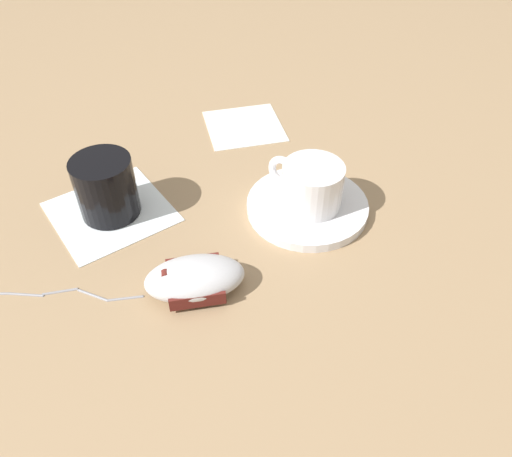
{
  "coord_description": "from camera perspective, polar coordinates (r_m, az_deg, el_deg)",
  "views": [
    {
      "loc": [
        -0.42,
        0.25,
        0.44
      ],
      "look_at": [
        -0.08,
        -0.01,
        0.03
      ],
      "focal_mm": 35.0,
      "sensor_mm": 36.0,
      "label": 1
    }
  ],
  "objects": [
    {
      "name": "napkin_spare",
      "position": [
        0.83,
        -1.35,
        11.65
      ],
      "size": [
        0.16,
        0.16,
        0.0
      ],
      "primitive_type": "cube",
      "rotation": [
        0.0,
        0.0,
        -0.41
      ],
      "color": "silver",
      "rests_on": "ground"
    },
    {
      "name": "computer_mouse",
      "position": [
        0.56,
        -7.02,
        -5.65
      ],
      "size": [
        0.11,
        0.13,
        0.04
      ],
      "color": "silver",
      "rests_on": "ground"
    },
    {
      "name": "napkin_under_glass",
      "position": [
        0.68,
        -16.26,
        1.88
      ],
      "size": [
        0.15,
        0.15,
        0.0
      ],
      "primitive_type": "cube",
      "rotation": [
        0.0,
        0.0,
        -0.02
      ],
      "color": "white",
      "rests_on": "ground"
    },
    {
      "name": "saucer",
      "position": [
        0.66,
        5.87,
        2.55
      ],
      "size": [
        0.16,
        0.16,
        0.01
      ],
      "primitive_type": "cylinder",
      "color": "white",
      "rests_on": "ground"
    },
    {
      "name": "coffee_cup",
      "position": [
        0.64,
        6.26,
        4.94
      ],
      "size": [
        0.1,
        0.08,
        0.06
      ],
      "color": "white",
      "rests_on": "saucer"
    },
    {
      "name": "ground_plane",
      "position": [
        0.65,
        -4.6,
        1.41
      ],
      "size": [
        3.0,
        3.0,
        0.0
      ],
      "primitive_type": "plane",
      "color": "#9E7F5B"
    },
    {
      "name": "mouse_cable",
      "position": [
        0.6,
        -21.58,
        -7.0
      ],
      "size": [
        0.12,
        0.15,
        0.0
      ],
      "color": "gray",
      "rests_on": "ground"
    },
    {
      "name": "drinking_glass",
      "position": [
        0.66,
        -16.79,
        4.54
      ],
      "size": [
        0.08,
        0.08,
        0.08
      ],
      "primitive_type": "cylinder",
      "color": "black",
      "rests_on": "napkin_under_glass"
    }
  ]
}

